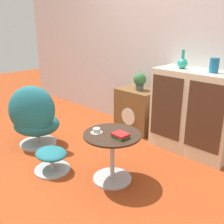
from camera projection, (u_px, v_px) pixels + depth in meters
name	position (u px, v px, depth m)	size (l,w,h in m)	color
ground_plane	(82.00, 168.00, 2.85)	(12.00, 12.00, 0.00)	#9E3D19
wall_back	(165.00, 38.00, 3.39)	(6.40, 0.06, 2.60)	silver
sideboard	(193.00, 112.00, 3.09)	(0.96, 0.42, 0.99)	beige
tv_console	(137.00, 110.00, 3.75)	(0.57, 0.38, 0.61)	brown
egg_chair	(34.00, 118.00, 3.24)	(0.78, 0.78, 0.81)	#B7B7BC
ottoman	(51.00, 157.00, 2.75)	(0.38, 0.38, 0.24)	#B7B7BC
coffee_table	(112.00, 151.00, 2.54)	(0.55, 0.55, 0.50)	#B7B7BC
vase_leftmost	(182.00, 63.00, 3.04)	(0.12, 0.12, 0.22)	teal
vase_inner_left	(214.00, 65.00, 2.78)	(0.10, 0.10, 0.16)	#196699
potted_plant	(140.00, 81.00, 3.58)	(0.17, 0.17, 0.24)	#4C4C51
teacup	(97.00, 131.00, 2.50)	(0.11, 0.11, 0.05)	silver
book_stack	(121.00, 135.00, 2.40)	(0.15, 0.13, 0.04)	#237038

